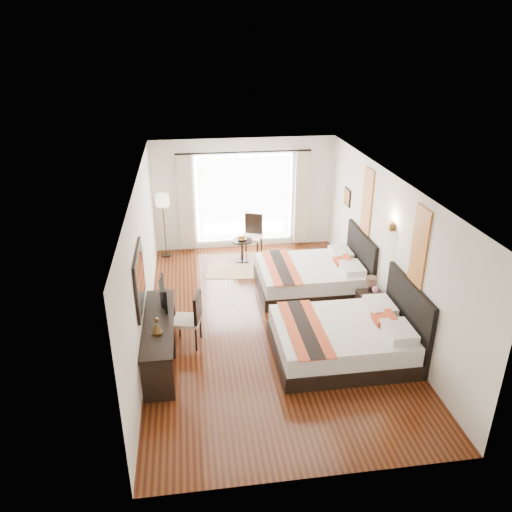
{
  "coord_description": "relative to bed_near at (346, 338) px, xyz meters",
  "views": [
    {
      "loc": [
        -1.39,
        -8.16,
        5.1
      ],
      "look_at": [
        -0.17,
        0.43,
        1.2
      ],
      "focal_mm": 35.0,
      "sensor_mm": 36.0,
      "label": 1
    }
  ],
  "objects": [
    {
      "name": "mirror_frame",
      "position": [
        -3.37,
        0.32,
        1.21
      ],
      "size": [
        0.04,
        1.25,
        0.95
      ],
      "primitive_type": "cube",
      "color": "black",
      "rests_on": "wall_desk"
    },
    {
      "name": "drape_right",
      "position": [
        0.3,
        4.91,
        0.94
      ],
      "size": [
        0.35,
        0.14,
        2.35
      ],
      "primitive_type": "cube",
      "color": "#BDB193",
      "rests_on": "floor"
    },
    {
      "name": "window_chair",
      "position": [
        -1.03,
        4.45,
        -0.03
      ],
      "size": [
        0.62,
        0.62,
        1.03
      ],
      "rotation": [
        0.0,
        0.0,
        -1.97
      ],
      "color": "beige",
      "rests_on": "floor"
    },
    {
      "name": "vase",
      "position": [
        0.81,
        0.91,
        0.23
      ],
      "size": [
        0.17,
        0.17,
        0.14
      ],
      "primitive_type": "imported",
      "rotation": [
        0.0,
        0.0,
        0.28
      ],
      "color": "black",
      "rests_on": "nightstand"
    },
    {
      "name": "window_glass",
      "position": [
        -1.15,
        5.01,
        0.96
      ],
      "size": [
        2.4,
        0.02,
        2.2
      ],
      "primitive_type": "cube",
      "color": "white",
      "rests_on": "wall_window"
    },
    {
      "name": "bed_near",
      "position": [
        0.0,
        0.0,
        0.0
      ],
      "size": [
        2.32,
        1.81,
        1.31
      ],
      "color": "black",
      "rests_on": "floor"
    },
    {
      "name": "table_lamp",
      "position": [
        0.84,
        1.21,
        0.39
      ],
      "size": [
        0.21,
        0.21,
        0.34
      ],
      "color": "black",
      "rests_on": "nightstand"
    },
    {
      "name": "side_table",
      "position": [
        -1.31,
        4.09,
        -0.06
      ],
      "size": [
        0.48,
        0.48,
        0.56
      ],
      "primitive_type": "cylinder",
      "color": "black",
      "rests_on": "floor"
    },
    {
      "name": "desk_chair",
      "position": [
        -2.66,
        0.73,
        -0.03
      ],
      "size": [
        0.57,
        0.57,
        1.01
      ],
      "rotation": [
        0.0,
        0.0,
        2.9
      ],
      "color": "beige",
      "rests_on": "floor"
    },
    {
      "name": "drape_left",
      "position": [
        -2.6,
        4.91,
        0.94
      ],
      "size": [
        0.35,
        0.14,
        2.35
      ],
      "primitive_type": "cube",
      "color": "#BDB193",
      "rests_on": "floor"
    },
    {
      "name": "wall_headboard",
      "position": [
        1.1,
        1.28,
        1.06
      ],
      "size": [
        0.01,
        7.5,
        2.8
      ],
      "primitive_type": "cube",
      "color": "silver",
      "rests_on": "floor"
    },
    {
      "name": "console_desk",
      "position": [
        -3.14,
        0.32,
        0.04
      ],
      "size": [
        0.5,
        2.2,
        0.76
      ],
      "primitive_type": "cube",
      "color": "black",
      "rests_on": "floor"
    },
    {
      "name": "art_panel_far",
      "position": [
        1.08,
        2.43,
        1.61
      ],
      "size": [
        0.03,
        0.5,
        1.35
      ],
      "primitive_type": "cube",
      "color": "#923615",
      "rests_on": "wall_headboard"
    },
    {
      "name": "bronze_figurine",
      "position": [
        -3.14,
        -0.07,
        0.55
      ],
      "size": [
        0.22,
        0.22,
        0.26
      ],
      "primitive_type": null,
      "rotation": [
        0.0,
        0.0,
        -0.33
      ],
      "color": "#4D371B",
      "rests_on": "console_desk"
    },
    {
      "name": "wall_sconce",
      "position": [
        1.04,
        1.06,
        1.58
      ],
      "size": [
        0.1,
        0.14,
        0.14
      ],
      "primitive_type": "cube",
      "color": "#4D371B",
      "rests_on": "wall_headboard"
    },
    {
      "name": "wall_desk",
      "position": [
        -3.39,
        1.28,
        1.06
      ],
      "size": [
        0.01,
        7.5,
        2.8
      ],
      "primitive_type": "cube",
      "color": "silver",
      "rests_on": "floor"
    },
    {
      "name": "floor_lamp",
      "position": [
        -3.15,
        4.67,
        1.0
      ],
      "size": [
        0.32,
        0.32,
        1.59
      ],
      "color": "black",
      "rests_on": "floor"
    },
    {
      "name": "wall_entry",
      "position": [
        -1.15,
        -2.47,
        1.06
      ],
      "size": [
        4.5,
        0.01,
        2.8
      ],
      "primitive_type": "cube",
      "color": "silver",
      "rests_on": "floor"
    },
    {
      "name": "nightstand",
      "position": [
        0.82,
        1.06,
        -0.07
      ],
      "size": [
        0.45,
        0.56,
        0.54
      ],
      "primitive_type": "cube",
      "color": "black",
      "rests_on": "floor"
    },
    {
      "name": "sheer_curtain",
      "position": [
        -1.15,
        4.95,
        0.96
      ],
      "size": [
        2.3,
        0.02,
        2.1
      ],
      "primitive_type": "cube",
      "color": "white",
      "rests_on": "wall_window"
    },
    {
      "name": "television",
      "position": [
        -3.12,
        0.87,
        0.63
      ],
      "size": [
        0.18,
        0.75,
        0.43
      ],
      "primitive_type": "imported",
      "rotation": [
        0.0,
        0.0,
        1.68
      ],
      "color": "black",
      "rests_on": "console_desk"
    },
    {
      "name": "jute_rug",
      "position": [
        -1.59,
        3.56,
        -0.33
      ],
      "size": [
        1.31,
        0.98,
        0.01
      ],
      "primitive_type": "cube",
      "rotation": [
        0.0,
        0.0,
        -0.14
      ],
      "color": "tan",
      "rests_on": "floor"
    },
    {
      "name": "floor",
      "position": [
        -1.15,
        1.28,
        -0.34
      ],
      "size": [
        4.5,
        7.5,
        0.01
      ],
      "primitive_type": "cube",
      "color": "#361109",
      "rests_on": "ground"
    },
    {
      "name": "wall_window",
      "position": [
        -1.15,
        5.02,
        1.06
      ],
      "size": [
        4.5,
        0.01,
        2.8
      ],
      "primitive_type": "cube",
      "color": "silver",
      "rests_on": "floor"
    },
    {
      "name": "fruit_bowl",
      "position": [
        -1.31,
        4.06,
        0.25
      ],
      "size": [
        0.27,
        0.27,
        0.06
      ],
      "primitive_type": "imported",
      "rotation": [
        0.0,
        0.0,
        0.2
      ],
      "color": "#4A2B1A",
      "rests_on": "side_table"
    },
    {
      "name": "mirror_glass",
      "position": [
        -3.34,
        0.32,
        1.21
      ],
      "size": [
        0.01,
        1.12,
        0.82
      ],
      "primitive_type": "cube",
      "color": "white",
      "rests_on": "mirror_frame"
    },
    {
      "name": "ceiling",
      "position": [
        -1.15,
        1.28,
        2.45
      ],
      "size": [
        4.5,
        7.5,
        0.02
      ],
      "primitive_type": "cube",
      "color": "white",
      "rests_on": "wall_headboard"
    },
    {
      "name": "bed_far",
      "position": [
        0.04,
        2.43,
        -0.01
      ],
      "size": [
        2.24,
        1.75,
        1.26
      ],
      "color": "black",
      "rests_on": "floor"
    },
    {
      "name": "art_panel_near",
      "position": [
        1.08,
        0.0,
        1.61
      ],
      "size": [
        0.03,
        0.5,
        1.35
      ],
      "primitive_type": "cube",
      "color": "#923615",
      "rests_on": "wall_headboard"
    }
  ]
}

